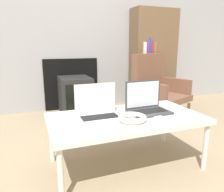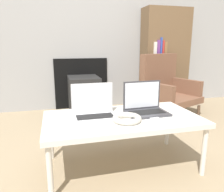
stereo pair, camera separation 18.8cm
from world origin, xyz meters
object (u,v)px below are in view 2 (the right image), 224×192
Objects in this scene: headphones at (127,119)px; phone at (155,119)px; laptop_right at (145,106)px; tv at (84,95)px; armchair at (165,86)px; laptop_left at (94,109)px.

headphones reaches higher than phone.
laptop_right is at bearing 37.98° from headphones.
phone is 1.64m from tv.
laptop_left is at bearing -159.11° from armchair.
phone is (0.41, -0.17, -0.05)m from laptop_left.
laptop_left is 0.40m from laptop_right.
phone is at bearing -89.22° from laptop_right.
laptop_right reaches higher than headphones.
armchair is at bearing 52.65° from laptop_right.
laptop_left is at bearing 157.37° from phone.
laptop_right is at bearing -147.06° from armchair.
tv is at bearing 139.49° from armchair.
phone is (0.21, -0.01, -0.02)m from headphones.
laptop_left is 1.45m from tv.
headphones is at bearing -38.20° from laptop_left.
laptop_left is 1.55× the size of headphones.
phone is 0.15× the size of armchair.
laptop_left is 0.98× the size of laptop_right.
headphones is at bearing -149.77° from armchair.
headphones is 0.25× the size of armchair.
tv is 1.12m from armchair.
laptop_left is at bearing 142.05° from headphones.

